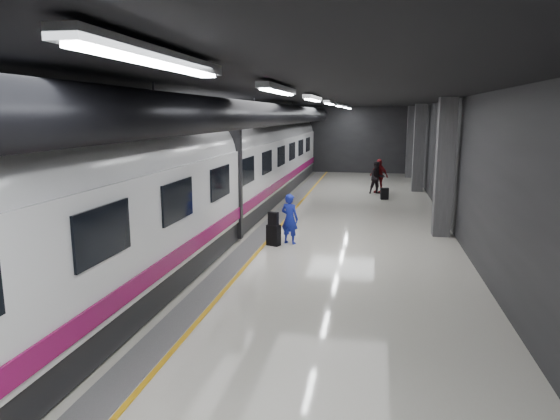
{
  "coord_description": "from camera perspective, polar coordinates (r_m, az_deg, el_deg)",
  "views": [
    {
      "loc": [
        2.31,
        -14.87,
        3.95
      ],
      "look_at": [
        -0.16,
        -1.83,
        1.41
      ],
      "focal_mm": 32.0,
      "sensor_mm": 36.0,
      "label": 1
    }
  ],
  "objects": [
    {
      "name": "suitcase_far",
      "position": [
        24.16,
        11.85,
        1.85
      ],
      "size": [
        0.41,
        0.3,
        0.55
      ],
      "primitive_type": "cube",
      "rotation": [
        0.0,
        0.0,
        0.17
      ],
      "color": "black",
      "rests_on": "ground"
    },
    {
      "name": "traveler_far_b",
      "position": [
        26.07,
        11.22,
        3.84
      ],
      "size": [
        1.09,
        0.9,
        1.74
      ],
      "primitive_type": "imported",
      "rotation": [
        0.0,
        0.0,
        -0.57
      ],
      "color": "maroon",
      "rests_on": "ground"
    },
    {
      "name": "suitcase_main",
      "position": [
        15.29,
        -0.74,
        -2.89
      ],
      "size": [
        0.46,
        0.37,
        0.64
      ],
      "primitive_type": "cube",
      "rotation": [
        0.0,
        0.0,
        -0.37
      ],
      "color": "black",
      "rests_on": "ground"
    },
    {
      "name": "traveler_far_a",
      "position": [
        25.68,
        11.02,
        3.64
      ],
      "size": [
        0.96,
        0.86,
        1.64
      ],
      "primitive_type": "imported",
      "rotation": [
        0.0,
        0.0,
        0.36
      ],
      "color": "black",
      "rests_on": "ground"
    },
    {
      "name": "ground",
      "position": [
        15.56,
        1.85,
        -3.88
      ],
      "size": [
        40.0,
        40.0,
        0.0
      ],
      "primitive_type": "plane",
      "color": "silver",
      "rests_on": "ground"
    },
    {
      "name": "platform_hall",
      "position": [
        16.05,
        1.44,
        9.36
      ],
      "size": [
        10.02,
        40.02,
        4.51
      ],
      "color": "black",
      "rests_on": "ground"
    },
    {
      "name": "traveler_main",
      "position": [
        15.42,
        1.11,
        -1.02
      ],
      "size": [
        0.67,
        0.55,
        1.57
      ],
      "primitive_type": "imported",
      "rotation": [
        0.0,
        0.0,
        2.79
      ],
      "color": "#1D1AC6",
      "rests_on": "ground"
    },
    {
      "name": "train",
      "position": [
        15.99,
        -9.71,
        3.92
      ],
      "size": [
        3.05,
        38.0,
        4.05
      ],
      "color": "black",
      "rests_on": "ground"
    },
    {
      "name": "shoulder_bag",
      "position": [
        15.16,
        -0.77,
        -0.99
      ],
      "size": [
        0.33,
        0.23,
        0.4
      ],
      "primitive_type": "cube",
      "rotation": [
        0.0,
        0.0,
        -0.26
      ],
      "color": "black",
      "rests_on": "suitcase_main"
    }
  ]
}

